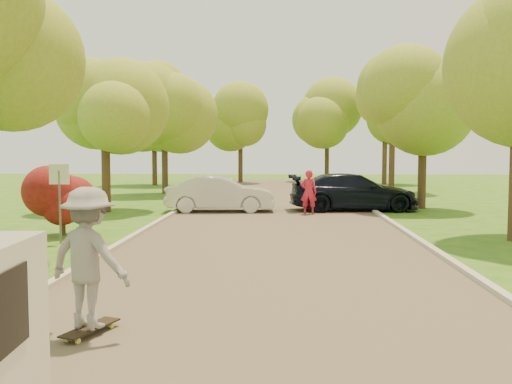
% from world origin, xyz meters
% --- Properties ---
extents(ground, '(100.00, 100.00, 0.00)m').
position_xyz_m(ground, '(0.00, 0.00, 0.00)').
color(ground, '#285E16').
rests_on(ground, ground).
extents(road, '(8.00, 60.00, 0.01)m').
position_xyz_m(road, '(0.00, 8.00, 0.01)').
color(road, '#4C4438').
rests_on(road, ground).
extents(curb_left, '(0.18, 60.00, 0.12)m').
position_xyz_m(curb_left, '(-4.05, 8.00, 0.06)').
color(curb_left, '#B2AD9E').
rests_on(curb_left, ground).
extents(curb_right, '(0.18, 60.00, 0.12)m').
position_xyz_m(curb_right, '(4.05, 8.00, 0.06)').
color(curb_right, '#B2AD9E').
rests_on(curb_right, ground).
extents(street_sign, '(0.55, 0.06, 2.17)m').
position_xyz_m(street_sign, '(-5.80, 4.00, 1.56)').
color(street_sign, '#59595E').
rests_on(street_sign, ground).
extents(red_shrub, '(1.70, 1.70, 1.95)m').
position_xyz_m(red_shrub, '(-6.30, 5.50, 1.10)').
color(red_shrub, '#382619').
rests_on(red_shrub, ground).
extents(tree_l_midb, '(4.30, 4.20, 6.62)m').
position_xyz_m(tree_l_midb, '(-6.81, 12.00, 4.59)').
color(tree_l_midb, '#382619').
rests_on(tree_l_midb, ground).
extents(tree_l_far, '(4.92, 4.80, 7.79)m').
position_xyz_m(tree_l_far, '(-6.39, 22.00, 5.47)').
color(tree_l_far, '#382619').
rests_on(tree_l_far, ground).
extents(tree_r_midb, '(4.51, 4.40, 7.01)m').
position_xyz_m(tree_r_midb, '(6.60, 14.00, 4.88)').
color(tree_r_midb, '#382619').
rests_on(tree_r_midb, ground).
extents(tree_r_far, '(5.33, 5.20, 8.34)m').
position_xyz_m(tree_r_far, '(7.23, 24.00, 5.83)').
color(tree_r_far, '#382619').
rests_on(tree_r_far, ground).
extents(tree_bg_a, '(5.12, 5.00, 7.72)m').
position_xyz_m(tree_bg_a, '(-8.78, 30.00, 5.31)').
color(tree_bg_a, '#382619').
rests_on(tree_bg_a, ground).
extents(tree_bg_b, '(5.12, 5.00, 7.95)m').
position_xyz_m(tree_bg_b, '(8.22, 32.00, 5.54)').
color(tree_bg_b, '#382619').
rests_on(tree_bg_b, ground).
extents(tree_bg_c, '(4.92, 4.80, 7.33)m').
position_xyz_m(tree_bg_c, '(-2.79, 34.00, 5.02)').
color(tree_bg_c, '#382619').
rests_on(tree_bg_c, ground).
extents(tree_bg_d, '(5.12, 5.00, 7.72)m').
position_xyz_m(tree_bg_d, '(4.22, 36.00, 5.31)').
color(tree_bg_d, '#382619').
rests_on(tree_bg_d, ground).
extents(silver_sedan, '(4.55, 1.83, 1.47)m').
position_xyz_m(silver_sedan, '(-2.30, 12.25, 0.74)').
color(silver_sedan, '#BBBAC0').
rests_on(silver_sedan, ground).
extents(dark_sedan, '(5.57, 2.60, 1.57)m').
position_xyz_m(dark_sedan, '(3.30, 12.95, 0.79)').
color(dark_sedan, black).
rests_on(dark_sedan, ground).
extents(longboard, '(0.61, 1.02, 0.12)m').
position_xyz_m(longboard, '(-2.38, -3.67, 0.11)').
color(longboard, black).
rests_on(longboard, ground).
extents(skateboarder, '(1.42, 1.11, 1.93)m').
position_xyz_m(skateboarder, '(-2.38, -3.67, 1.09)').
color(skateboarder, gray).
rests_on(skateboarder, longboard).
extents(person_striped, '(0.70, 0.50, 1.77)m').
position_xyz_m(person_striped, '(1.33, 11.42, 0.89)').
color(person_striped, '#BB1C36').
rests_on(person_striped, ground).
extents(person_olive, '(0.92, 0.87, 1.51)m').
position_xyz_m(person_olive, '(2.98, 13.13, 0.76)').
color(person_olive, '#31341F').
rests_on(person_olive, ground).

